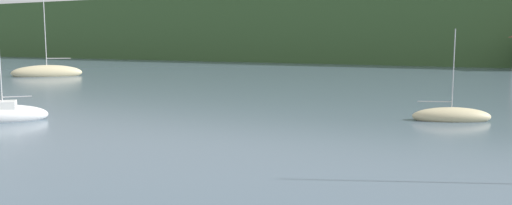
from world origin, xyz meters
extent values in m
cube|color=#38562D|center=(0.00, 134.32, 7.05)|extent=(352.00, 45.31, 14.11)
ellipsoid|color=#38562D|center=(-17.39, 145.65, 4.94)|extent=(246.40, 31.72, 32.25)
ellipsoid|color=#CCBC8E|center=(-42.57, 64.80, 0.45)|extent=(7.64, 7.65, 1.99)
cylinder|color=#B7B7BC|center=(-42.57, 64.80, 6.33)|extent=(0.10, 0.10, 10.68)
cylinder|color=#ADADB2|center=(-41.54, 65.83, 2.27)|extent=(2.12, 2.12, 0.09)
ellipsoid|color=white|center=(-15.81, 38.30, 0.28)|extent=(4.53, 4.60, 1.26)
cylinder|color=#ADADB2|center=(-15.27, 38.87, 1.38)|extent=(1.13, 1.17, 0.05)
cube|color=silver|center=(-15.81, 38.30, 0.89)|extent=(1.84, 1.85, 0.51)
ellipsoid|color=#CCBC8E|center=(7.40, 50.04, 0.24)|extent=(4.71, 3.11, 1.07)
cylinder|color=#B7B7BC|center=(7.40, 50.04, 2.91)|extent=(0.05, 0.05, 4.75)
cylinder|color=#ADADB2|center=(6.49, 49.65, 1.11)|extent=(1.83, 0.81, 0.05)
camera|label=1|loc=(10.40, 18.83, 4.69)|focal=35.76mm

